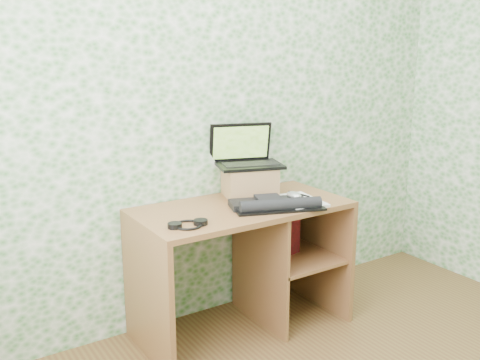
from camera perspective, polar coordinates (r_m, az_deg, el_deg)
wall_back at (r=3.13m, az=-2.90°, el=8.34°), size 3.50×0.00×3.50m
desk at (r=3.13m, az=1.12°, el=-7.10°), size 1.20×0.60×0.75m
riser at (r=3.15m, az=1.03°, el=-0.15°), size 0.35×0.32×0.18m
laptop at (r=3.15m, az=0.64°, el=2.59°), size 0.43×0.36×0.25m
keyboard at (r=2.93m, az=3.64°, el=-2.58°), size 0.49×0.39×0.07m
headphones at (r=2.65m, az=-5.58°, el=-4.74°), size 0.20×0.17×0.02m
notepad at (r=3.06m, az=6.30°, el=-2.24°), size 0.26×0.34×0.01m
mouse at (r=3.04m, az=5.77°, el=-1.81°), size 0.08×0.11×0.04m
pen at (r=3.16m, az=6.30°, el=-1.49°), size 0.04×0.15×0.01m
red_box at (r=3.20m, az=4.53°, el=-5.65°), size 0.25×0.12×0.29m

